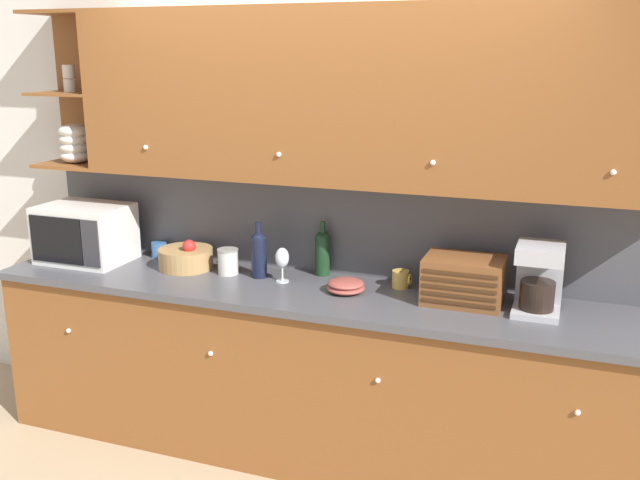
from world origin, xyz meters
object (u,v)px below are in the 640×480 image
(wine_glass, at_px, (282,259))
(bowl_stack_on_counter, at_px, (346,286))
(mug, at_px, (160,250))
(coffee_maker, at_px, (539,278))
(microwave, at_px, (85,233))
(second_wine_bottle, at_px, (259,252))
(wine_bottle, at_px, (323,251))
(fruit_basket, at_px, (186,258))
(bread_box, at_px, (464,280))
(mug_blue_second, at_px, (401,279))
(storage_canister, at_px, (228,261))

(wine_glass, bearing_deg, bowl_stack_on_counter, -6.80)
(mug, xyz_separation_m, coffee_maker, (2.20, -0.18, 0.12))
(bowl_stack_on_counter, bearing_deg, coffee_maker, 2.85)
(microwave, xyz_separation_m, second_wine_bottle, (1.09, 0.07, -0.03))
(wine_bottle, height_order, bowl_stack_on_counter, wine_bottle)
(fruit_basket, bearing_deg, wine_glass, -3.35)
(fruit_basket, bearing_deg, coffee_maker, -1.00)
(second_wine_bottle, xyz_separation_m, wine_bottle, (0.31, 0.16, -0.00))
(microwave, xyz_separation_m, wine_glass, (1.24, 0.04, -0.04))
(second_wine_bottle, bearing_deg, wine_bottle, 26.83)
(wine_bottle, bearing_deg, microwave, -170.82)
(microwave, height_order, second_wine_bottle, microwave)
(second_wine_bottle, bearing_deg, coffee_maker, -1.19)
(wine_bottle, bearing_deg, bread_box, -12.72)
(bread_box, bearing_deg, fruit_basket, 179.03)
(microwave, bearing_deg, mug, 30.70)
(bowl_stack_on_counter, bearing_deg, fruit_basket, 175.34)
(fruit_basket, xyz_separation_m, bread_box, (1.58, -0.03, 0.05))
(mug, height_order, mug_blue_second, same)
(bread_box, bearing_deg, bowl_stack_on_counter, -174.81)
(wine_glass, height_order, wine_bottle, wine_bottle)
(wine_glass, bearing_deg, mug, 168.47)
(fruit_basket, bearing_deg, mug, 151.69)
(microwave, bearing_deg, coffee_maker, 0.86)
(fruit_basket, distance_m, mug_blue_second, 1.24)
(bowl_stack_on_counter, height_order, bread_box, bread_box)
(coffee_maker, bearing_deg, mug_blue_second, 169.99)
(fruit_basket, xyz_separation_m, second_wine_bottle, (0.46, -0.00, 0.08))
(second_wine_bottle, height_order, wine_glass, second_wine_bottle)
(storage_canister, height_order, bowl_stack_on_counter, storage_canister)
(wine_bottle, xyz_separation_m, bowl_stack_on_counter, (0.21, -0.24, -0.10))
(wine_bottle, distance_m, mug_blue_second, 0.48)
(fruit_basket, height_order, wine_bottle, wine_bottle)
(mug, height_order, second_wine_bottle, second_wine_bottle)
(microwave, distance_m, fruit_basket, 0.64)
(second_wine_bottle, xyz_separation_m, wine_glass, (0.15, -0.03, -0.01))
(fruit_basket, height_order, coffee_maker, coffee_maker)
(wine_bottle, bearing_deg, mug, -179.37)
(mug, xyz_separation_m, bowl_stack_on_counter, (1.25, -0.22, -0.01))
(mug_blue_second, xyz_separation_m, bread_box, (0.34, -0.12, 0.07))
(storage_canister, xyz_separation_m, wine_glass, (0.34, -0.03, 0.06))
(wine_glass, bearing_deg, fruit_basket, 176.65)
(bowl_stack_on_counter, bearing_deg, bread_box, 5.19)
(mug, bearing_deg, mug_blue_second, -2.08)
(bowl_stack_on_counter, bearing_deg, wine_glass, 173.20)
(mug, xyz_separation_m, wine_glass, (0.88, -0.18, 0.08))
(bread_box, bearing_deg, mug_blue_second, 161.32)
(mug_blue_second, bearing_deg, storage_canister, -174.10)
(bowl_stack_on_counter, xyz_separation_m, coffee_maker, (0.94, 0.05, 0.14))
(mug, bearing_deg, bread_box, -5.27)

